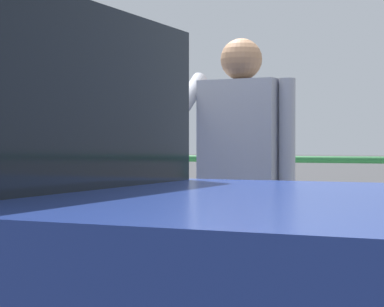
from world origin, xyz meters
name	(u,v)px	position (x,y,z in m)	size (l,w,h in m)	color
parking_meter	(133,158)	(0.04, 0.40, 1.20)	(0.17, 0.18, 1.45)	slate
pedestrian_at_meter	(241,171)	(0.70, 0.40, 1.13)	(0.66, 0.59, 1.71)	#1E233F
background_railing	(258,187)	(0.00, 2.88, 0.89)	(24.06, 0.06, 1.03)	#1E602D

